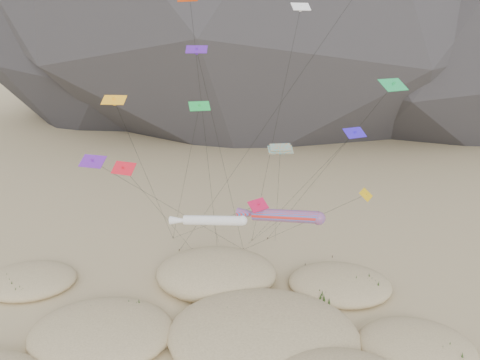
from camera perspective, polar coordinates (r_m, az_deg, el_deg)
name	(u,v)px	position (r m, az deg, el deg)	size (l,w,h in m)	color
dunes	(211,337)	(42.96, -3.54, -18.56)	(48.16, 36.73, 4.06)	#CCB789
dune_grass	(202,334)	(43.10, -4.63, -18.25)	(43.95, 28.03, 1.51)	black
kite_stakes	(242,248)	(59.61, 0.24, -8.26)	(20.43, 7.30, 0.30)	#3F2D1E
rainbow_tube_kite	(282,216)	(41.98, 5.14, -4.35)	(7.95, 18.15, 11.35)	red
white_tube_kite	(210,220)	(40.71, -3.73, -4.94)	(6.94, 19.30, 11.19)	silver
orange_parafoil	(190,3)	(45.60, -6.06, 20.68)	(2.40, 10.56, 29.55)	red
multi_parafoil	(280,151)	(42.09, 4.93, 3.59)	(2.35, 16.36, 16.59)	orange
delta_kites	(244,116)	(43.31, 0.48, 7.75)	(29.16, 20.36, 31.15)	#19A653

